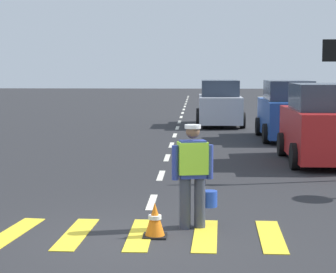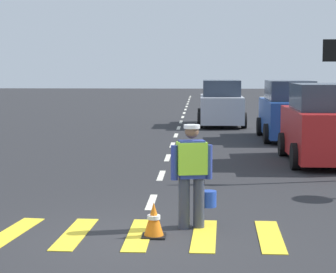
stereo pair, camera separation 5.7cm
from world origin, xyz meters
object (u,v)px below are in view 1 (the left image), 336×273
at_px(road_worker, 194,171).
at_px(traffic_cone_near, 155,220).
at_px(car_outgoing_far, 220,104).
at_px(car_parked_far, 287,112).
at_px(car_parked_curbside, 321,126).

distance_m(road_worker, traffic_cone_near, 1.05).
distance_m(road_worker, car_outgoing_far, 18.28).
height_order(traffic_cone_near, car_outgoing_far, car_outgoing_far).
distance_m(traffic_cone_near, car_outgoing_far, 18.90).
height_order(road_worker, car_outgoing_far, car_outgoing_far).
distance_m(traffic_cone_near, car_parked_far, 13.98).
bearing_deg(traffic_cone_near, car_outgoing_far, 85.11).
bearing_deg(car_parked_curbside, car_parked_far, 91.26).
distance_m(road_worker, car_parked_far, 13.26).
relative_size(car_parked_curbside, car_outgoing_far, 0.94).
bearing_deg(road_worker, car_outgoing_far, 86.79).
bearing_deg(road_worker, traffic_cone_near, -135.88).
height_order(road_worker, traffic_cone_near, road_worker).
distance_m(car_parked_curbside, car_outgoing_far, 11.26).
xyz_separation_m(car_parked_curbside, car_parked_far, (-0.12, 5.61, -0.01)).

